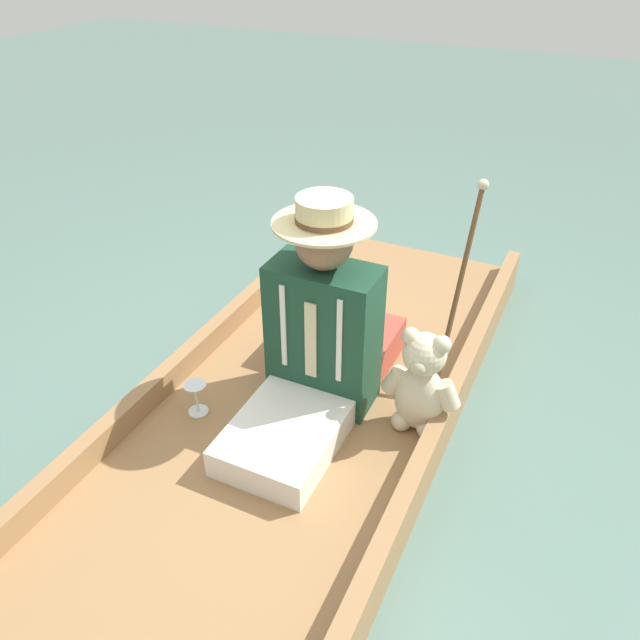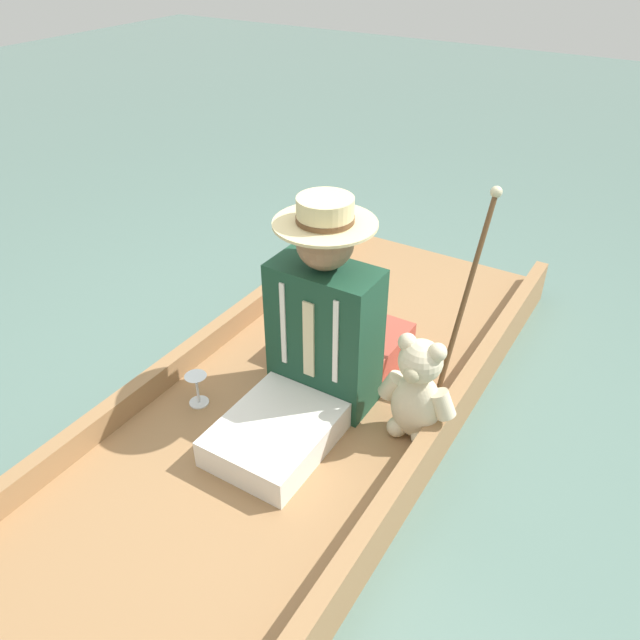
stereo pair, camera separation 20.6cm
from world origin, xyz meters
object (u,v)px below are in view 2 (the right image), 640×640
Objects in this scene: teddy_bear at (417,392)px; walking_cane at (470,283)px; wine_glass at (196,383)px; seated_person at (314,341)px.

teddy_bear is 0.46m from walking_cane.
walking_cane is at bearing -92.35° from teddy_bear.
walking_cane reaches higher than wine_glass.
seated_person reaches higher than walking_cane.
walking_cane is at bearing -139.95° from wine_glass.
seated_person is 6.17× the size of wine_glass.
walking_cane is (-0.79, -0.66, 0.35)m from wine_glass.
wine_glass is at bearing 40.05° from walking_cane.
seated_person is at bearing 47.51° from walking_cane.
seated_person reaches higher than wine_glass.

